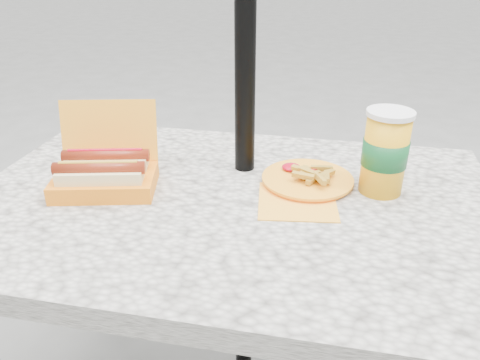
% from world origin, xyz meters
% --- Properties ---
extents(picnic_table, '(1.20, 0.80, 0.75)m').
position_xyz_m(picnic_table, '(0.00, 0.00, 0.64)').
color(picnic_table, beige).
rests_on(picnic_table, ground).
extents(umbrella_pole, '(0.05, 0.05, 2.20)m').
position_xyz_m(umbrella_pole, '(0.00, 0.16, 1.10)').
color(umbrella_pole, black).
rests_on(umbrella_pole, ground).
extents(hotdog_box, '(0.27, 0.24, 0.18)m').
position_xyz_m(hotdog_box, '(-0.30, -0.02, 0.79)').
color(hotdog_box, '#FD9E21').
rests_on(hotdog_box, picnic_table).
extents(fries_plate, '(0.22, 0.30, 0.04)m').
position_xyz_m(fries_plate, '(0.16, 0.10, 0.76)').
color(fries_plate, '#FFA72D').
rests_on(fries_plate, picnic_table).
extents(soda_cup, '(0.10, 0.10, 0.19)m').
position_xyz_m(soda_cup, '(0.33, 0.10, 0.85)').
color(soda_cup, '#FFAF16').
rests_on(soda_cup, picnic_table).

